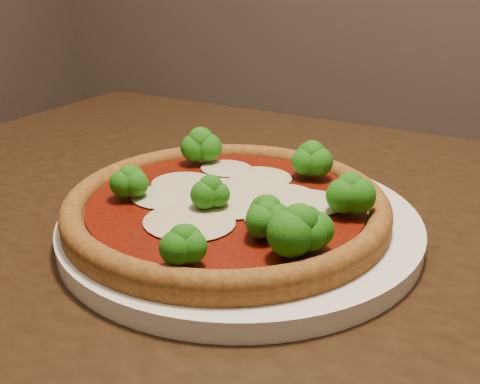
% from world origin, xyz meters
% --- Properties ---
extents(dining_table, '(1.22, 0.86, 0.75)m').
position_xyz_m(dining_table, '(0.19, -0.16, 0.65)').
color(dining_table, black).
rests_on(dining_table, floor).
extents(plate, '(0.34, 0.34, 0.02)m').
position_xyz_m(plate, '(0.13, -0.19, 0.76)').
color(plate, white).
rests_on(plate, dining_table).
extents(pizza, '(0.30, 0.30, 0.06)m').
position_xyz_m(pizza, '(0.12, -0.20, 0.78)').
color(pizza, brown).
rests_on(pizza, plate).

